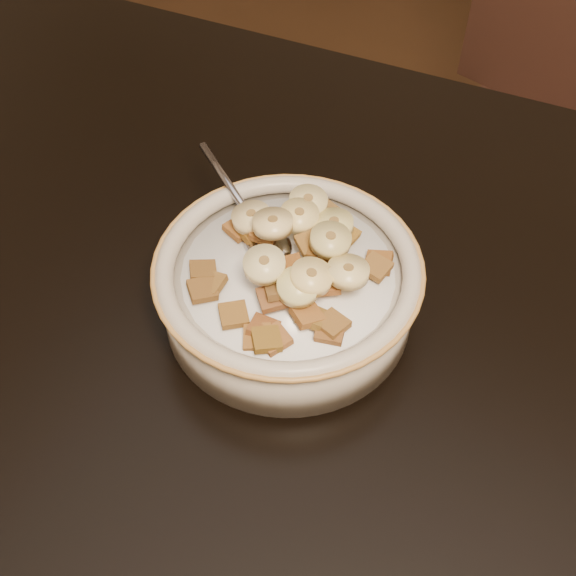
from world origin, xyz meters
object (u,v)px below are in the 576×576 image
at_px(spoon, 268,243).
at_px(chair, 542,167).
at_px(cereal_bowl, 288,293).
at_px(table, 267,405).

bearing_deg(spoon, chair, -161.26).
height_order(cereal_bowl, spoon, spoon).
bearing_deg(cereal_bowl, table, -76.70).
distance_m(table, cereal_bowl, 0.09).
relative_size(cereal_bowl, spoon, 4.17).
bearing_deg(spoon, table, 59.64).
distance_m(chair, spoon, 0.72).
height_order(table, cereal_bowl, cereal_bowl).
height_order(chair, cereal_bowl, chair).
distance_m(chair, cereal_bowl, 0.72).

